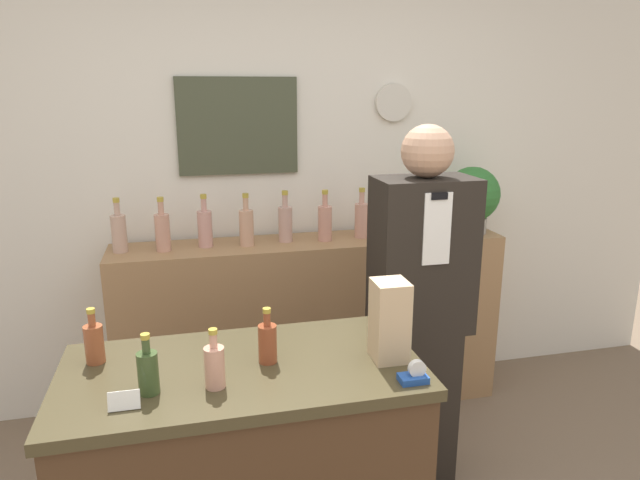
% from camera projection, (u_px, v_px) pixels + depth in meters
% --- Properties ---
extents(back_wall, '(5.20, 0.09, 2.70)m').
position_uv_depth(back_wall, '(276.00, 173.00, 3.27)').
color(back_wall, silver).
rests_on(back_wall, ground_plane).
extents(back_shelf, '(2.18, 0.38, 1.01)m').
position_uv_depth(back_shelf, '(312.00, 325.00, 3.29)').
color(back_shelf, '#9E754C').
rests_on(back_shelf, ground_plane).
extents(shopkeeper, '(0.43, 0.27, 1.68)m').
position_uv_depth(shopkeeper, '(420.00, 316.00, 2.54)').
color(shopkeeper, black).
rests_on(shopkeeper, ground_plane).
extents(potted_plant, '(0.32, 0.32, 0.39)m').
position_uv_depth(potted_plant, '(472.00, 197.00, 3.29)').
color(potted_plant, '#9E998E').
rests_on(potted_plant, back_shelf).
extents(paper_bag, '(0.12, 0.12, 0.28)m').
position_uv_depth(paper_bag, '(390.00, 321.00, 1.92)').
color(paper_bag, tan).
rests_on(paper_bag, display_counter).
extents(tape_dispenser, '(0.09, 0.06, 0.07)m').
position_uv_depth(tape_dispenser, '(414.00, 375.00, 1.80)').
color(tape_dispenser, '#1E4799').
rests_on(tape_dispenser, display_counter).
extents(price_card_left, '(0.09, 0.02, 0.06)m').
position_uv_depth(price_card_left, '(124.00, 401.00, 1.64)').
color(price_card_left, white).
rests_on(price_card_left, display_counter).
extents(counter_bottle_0, '(0.06, 0.06, 0.19)m').
position_uv_depth(counter_bottle_0, '(94.00, 342.00, 1.92)').
color(counter_bottle_0, brown).
rests_on(counter_bottle_0, display_counter).
extents(counter_bottle_1, '(0.06, 0.06, 0.19)m').
position_uv_depth(counter_bottle_1, '(148.00, 371.00, 1.72)').
color(counter_bottle_1, '#364A25').
rests_on(counter_bottle_1, display_counter).
extents(counter_bottle_2, '(0.06, 0.06, 0.19)m').
position_uv_depth(counter_bottle_2, '(215.00, 365.00, 1.76)').
color(counter_bottle_2, tan).
rests_on(counter_bottle_2, display_counter).
extents(counter_bottle_3, '(0.06, 0.06, 0.19)m').
position_uv_depth(counter_bottle_3, '(268.00, 342.00, 1.92)').
color(counter_bottle_3, brown).
rests_on(counter_bottle_3, display_counter).
extents(shelf_bottle_0, '(0.08, 0.08, 0.28)m').
position_uv_depth(shelf_bottle_0, '(119.00, 232.00, 2.92)').
color(shelf_bottle_0, tan).
rests_on(shelf_bottle_0, back_shelf).
extents(shelf_bottle_1, '(0.08, 0.08, 0.28)m').
position_uv_depth(shelf_bottle_1, '(163.00, 231.00, 2.94)').
color(shelf_bottle_1, tan).
rests_on(shelf_bottle_1, back_shelf).
extents(shelf_bottle_2, '(0.08, 0.08, 0.28)m').
position_uv_depth(shelf_bottle_2, '(205.00, 227.00, 3.02)').
color(shelf_bottle_2, tan).
rests_on(shelf_bottle_2, back_shelf).
extents(shelf_bottle_3, '(0.08, 0.08, 0.28)m').
position_uv_depth(shelf_bottle_3, '(246.00, 226.00, 3.04)').
color(shelf_bottle_3, tan).
rests_on(shelf_bottle_3, back_shelf).
extents(shelf_bottle_4, '(0.08, 0.08, 0.28)m').
position_uv_depth(shelf_bottle_4, '(285.00, 223.00, 3.12)').
color(shelf_bottle_4, tan).
rests_on(shelf_bottle_4, back_shelf).
extents(shelf_bottle_5, '(0.08, 0.08, 0.28)m').
position_uv_depth(shelf_bottle_5, '(325.00, 222.00, 3.14)').
color(shelf_bottle_5, tan).
rests_on(shelf_bottle_5, back_shelf).
extents(shelf_bottle_6, '(0.08, 0.08, 0.28)m').
position_uv_depth(shelf_bottle_6, '(361.00, 219.00, 3.21)').
color(shelf_bottle_6, tan).
rests_on(shelf_bottle_6, back_shelf).
extents(shelf_bottle_7, '(0.08, 0.08, 0.28)m').
position_uv_depth(shelf_bottle_7, '(397.00, 217.00, 3.26)').
color(shelf_bottle_7, tan).
rests_on(shelf_bottle_7, back_shelf).
extents(shelf_bottle_8, '(0.08, 0.08, 0.28)m').
position_uv_depth(shelf_bottle_8, '(434.00, 216.00, 3.29)').
color(shelf_bottle_8, tan).
rests_on(shelf_bottle_8, back_shelf).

